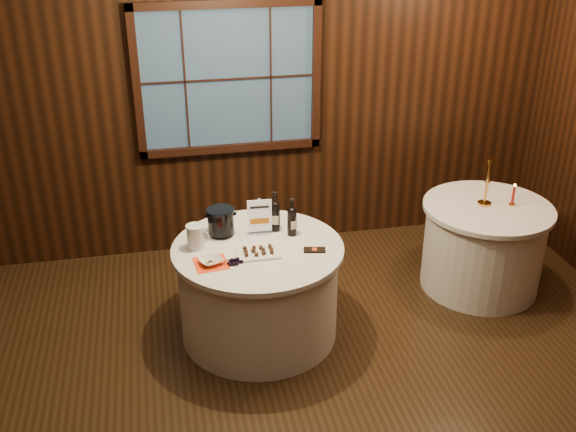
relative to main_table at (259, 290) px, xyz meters
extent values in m
plane|color=black|center=(0.00, -1.00, -0.39)|extent=(6.00, 6.00, 0.00)
cube|color=black|center=(0.00, 1.50, 1.11)|extent=(6.00, 0.02, 3.00)
cube|color=#334D6C|center=(0.00, 1.47, 1.26)|extent=(1.50, 0.01, 1.20)
cylinder|color=silver|center=(0.00, 0.00, -0.02)|extent=(1.20, 1.20, 0.73)
cylinder|color=silver|center=(0.00, 0.00, 0.36)|extent=(1.28, 1.28, 0.04)
cylinder|color=silver|center=(2.00, 0.30, -0.02)|extent=(1.00, 1.00, 0.73)
cylinder|color=silver|center=(2.00, 0.30, 0.36)|extent=(1.08, 1.08, 0.04)
cube|color=#BBBAC2|center=(0.05, 0.20, 0.39)|extent=(0.16, 0.10, 0.02)
cube|color=#BBBAC2|center=(0.05, 0.20, 0.54)|extent=(0.02, 0.02, 0.28)
cube|color=white|center=(0.05, 0.19, 0.54)|extent=(0.18, 0.01, 0.26)
cylinder|color=black|center=(0.18, 0.23, 0.49)|extent=(0.08, 0.08, 0.21)
sphere|color=black|center=(0.18, 0.23, 0.59)|extent=(0.08, 0.08, 0.08)
cylinder|color=black|center=(0.18, 0.23, 0.64)|extent=(0.03, 0.03, 0.09)
cylinder|color=black|center=(0.18, 0.23, 0.69)|extent=(0.03, 0.03, 0.02)
cube|color=beige|center=(0.18, 0.20, 0.49)|extent=(0.06, 0.02, 0.07)
cylinder|color=black|center=(0.29, 0.13, 0.48)|extent=(0.07, 0.07, 0.19)
sphere|color=black|center=(0.29, 0.13, 0.58)|extent=(0.07, 0.07, 0.07)
cylinder|color=black|center=(0.29, 0.13, 0.63)|extent=(0.03, 0.03, 0.09)
cylinder|color=black|center=(0.29, 0.13, 0.67)|extent=(0.03, 0.03, 0.02)
cube|color=beige|center=(0.29, 0.10, 0.48)|extent=(0.05, 0.02, 0.07)
cylinder|color=black|center=(-0.24, 0.24, 0.40)|extent=(0.15, 0.15, 0.03)
cylinder|color=black|center=(-0.24, 0.24, 0.49)|extent=(0.20, 0.20, 0.17)
cylinder|color=black|center=(-0.24, 0.24, 0.59)|extent=(0.21, 0.21, 0.02)
cube|color=white|center=(-0.01, -0.12, 0.39)|extent=(0.31, 0.20, 0.02)
cube|color=black|center=(0.40, -0.15, 0.39)|extent=(0.17, 0.11, 0.01)
cylinder|color=#3A2715|center=(-0.27, -0.21, 0.40)|extent=(0.07, 0.01, 0.03)
cylinder|color=silver|center=(-0.45, 0.07, 0.47)|extent=(0.12, 0.12, 0.18)
cylinder|color=silver|center=(-0.45, 0.07, 0.56)|extent=(0.13, 0.13, 0.01)
torus|color=silver|center=(-0.39, 0.07, 0.48)|extent=(0.09, 0.03, 0.09)
cube|color=#F04014|center=(-0.37, -0.18, 0.38)|extent=(0.25, 0.25, 0.00)
imported|color=white|center=(-0.37, -0.18, 0.41)|extent=(0.20, 0.20, 0.04)
cylinder|color=gold|center=(1.98, 0.33, 0.39)|extent=(0.11, 0.11, 0.02)
cylinder|color=gold|center=(1.98, 0.33, 0.58)|extent=(0.03, 0.03, 0.35)
cylinder|color=gold|center=(1.98, 0.33, 0.77)|extent=(0.06, 0.06, 0.03)
cylinder|color=gold|center=(2.19, 0.27, 0.39)|extent=(0.05, 0.05, 0.01)
cylinder|color=#A1140C|center=(2.19, 0.27, 0.47)|extent=(0.02, 0.02, 0.16)
sphere|color=#FFB23F|center=(2.19, 0.27, 0.57)|extent=(0.02, 0.02, 0.02)
camera|label=1|loc=(-0.67, -4.31, 2.79)|focal=42.00mm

